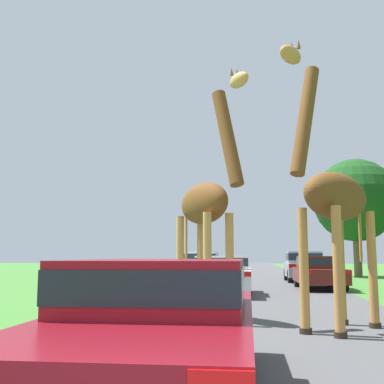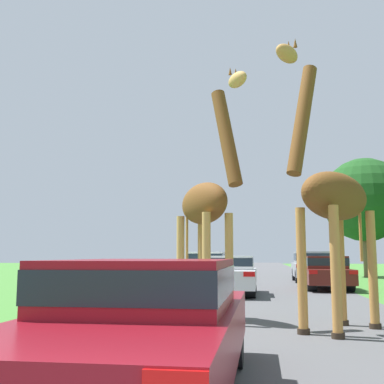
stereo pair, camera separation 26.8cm
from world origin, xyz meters
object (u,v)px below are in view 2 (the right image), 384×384
(giraffe_companion, at_px, (333,200))
(car_lead_maroon, at_px, (147,321))
(giraffe_near_road, at_px, (207,206))
(car_verge_right, at_px, (312,266))
(car_far_ahead, at_px, (227,274))
(car_queue_right, at_px, (325,271))
(tree_mid_field, at_px, (365,200))
(car_queue_left, at_px, (207,267))

(giraffe_companion, height_order, car_lead_maroon, giraffe_companion)
(giraffe_near_road, bearing_deg, car_verge_right, -138.83)
(car_far_ahead, height_order, car_verge_right, car_verge_right)
(giraffe_near_road, height_order, car_queue_right, giraffe_near_road)
(giraffe_companion, height_order, car_far_ahead, giraffe_companion)
(giraffe_companion, distance_m, tree_mid_field, 23.18)
(giraffe_companion, xyz_separation_m, car_verge_right, (1.25, 16.70, -1.57))
(giraffe_companion, bearing_deg, car_lead_maroon, 96.53)
(giraffe_near_road, bearing_deg, giraffe_companion, 119.64)
(giraffe_near_road, distance_m, car_far_ahead, 6.92)
(car_far_ahead, bearing_deg, car_queue_left, 102.84)
(car_lead_maroon, bearing_deg, giraffe_companion, 61.17)
(car_verge_right, bearing_deg, giraffe_companion, -94.28)
(car_far_ahead, bearing_deg, car_queue_right, 41.38)
(car_verge_right, bearing_deg, car_far_ahead, -112.99)
(car_lead_maroon, height_order, car_verge_right, car_verge_right)
(car_queue_right, bearing_deg, car_verge_right, 89.73)
(car_queue_left, bearing_deg, tree_mid_field, 42.43)
(car_lead_maroon, distance_m, tree_mid_field, 28.24)
(car_queue_right, relative_size, car_verge_right, 1.09)
(car_queue_right, bearing_deg, car_far_ahead, -138.62)
(car_queue_left, height_order, tree_mid_field, tree_mid_field)
(car_queue_left, distance_m, tree_mid_field, 13.04)
(car_far_ahead, bearing_deg, giraffe_near_road, -89.64)
(giraffe_companion, xyz_separation_m, car_queue_right, (1.22, 11.14, -1.66))
(giraffe_near_road, height_order, giraffe_companion, giraffe_near_road)
(car_verge_right, bearing_deg, tree_mid_field, 55.28)
(car_lead_maroon, xyz_separation_m, car_queue_left, (-1.49, 18.49, 0.07))
(car_verge_right, height_order, tree_mid_field, tree_mid_field)
(car_queue_right, height_order, car_verge_right, car_verge_right)
(giraffe_near_road, height_order, car_verge_right, giraffe_near_road)
(car_lead_maroon, xyz_separation_m, car_far_ahead, (-0.07, 12.27, -0.00))
(car_queue_right, height_order, car_far_ahead, car_far_ahead)
(car_queue_left, xyz_separation_m, car_verge_right, (5.17, 2.62, 0.01))
(car_queue_right, bearing_deg, car_queue_left, 150.28)
(car_queue_right, distance_m, car_far_ahead, 4.97)
(car_lead_maroon, bearing_deg, car_queue_right, 76.78)
(car_lead_maroon, height_order, tree_mid_field, tree_mid_field)
(car_verge_right, bearing_deg, car_queue_right, -90.27)
(car_verge_right, bearing_deg, car_lead_maroon, -99.89)
(car_lead_maroon, xyz_separation_m, tree_mid_field, (7.66, 26.86, 4.11))
(car_queue_right, distance_m, tree_mid_field, 12.69)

